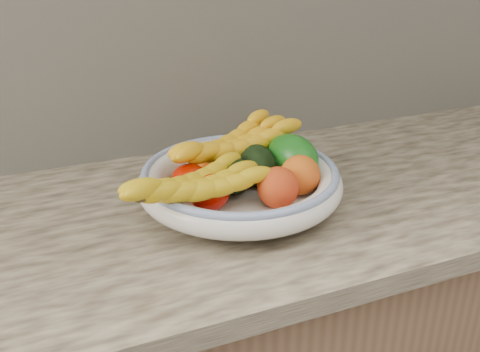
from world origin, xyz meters
name	(u,v)px	position (x,y,z in m)	size (l,w,h in m)	color
fruit_bowl	(240,181)	(0.00, 1.66, 0.95)	(0.39, 0.39, 0.08)	silver
clementine_back_left	(207,165)	(-0.04, 1.74, 0.95)	(0.05, 0.05, 0.04)	#FF5F05
clementine_back_right	(238,155)	(0.04, 1.77, 0.95)	(0.05, 0.05, 0.05)	#FF5E05
clementine_back_mid	(223,167)	(-0.01, 1.72, 0.95)	(0.05, 0.05, 0.05)	#E35C04
clementine_extra	(230,165)	(0.01, 1.73, 0.95)	(0.05, 0.05, 0.04)	#F26005
tomato_left	(190,181)	(-0.10, 1.67, 0.96)	(0.07, 0.07, 0.06)	#AA1100
tomato_near_left	(209,193)	(-0.08, 1.61, 0.96)	(0.07, 0.07, 0.07)	#AF0900
avocado_center	(232,174)	(-0.02, 1.67, 0.96)	(0.07, 0.10, 0.07)	black
avocado_right	(256,165)	(0.05, 1.69, 0.96)	(0.08, 0.11, 0.08)	black
green_mango	(292,157)	(0.12, 1.67, 0.98)	(0.08, 0.12, 0.09)	#105610
peach_front	(278,187)	(0.04, 1.58, 0.97)	(0.08, 0.08, 0.08)	#DB5E17
peach_right	(300,175)	(0.10, 1.60, 0.97)	(0.08, 0.08, 0.08)	orange
banana_bunch_back	(233,148)	(0.01, 1.73, 0.99)	(0.33, 0.12, 0.09)	yellow
banana_bunch_front	(195,189)	(-0.11, 1.60, 0.98)	(0.29, 0.11, 0.08)	yellow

